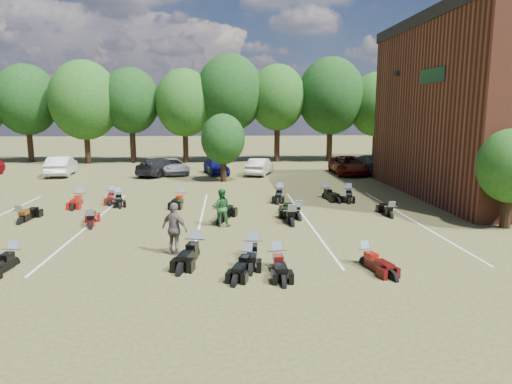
{
  "coord_description": "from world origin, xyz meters",
  "views": [
    {
      "loc": [
        -1.74,
        -17.84,
        5.06
      ],
      "look_at": [
        -0.33,
        4.0,
        1.2
      ],
      "focal_mm": 32.0,
      "sensor_mm": 36.0,
      "label": 1
    }
  ],
  "objects": [
    {
      "name": "motorcycle_16",
      "position": [
        -7.87,
        7.82,
        0.0
      ],
      "size": [
        1.24,
        2.26,
        1.2
      ],
      "primitive_type": null,
      "rotation": [
        0.0,
        0.0,
        0.27
      ],
      "color": "black",
      "rests_on": "ground"
    },
    {
      "name": "motorcycle_14",
      "position": [
        -8.4,
        8.55,
        0.0
      ],
      "size": [
        1.0,
        2.19,
        1.18
      ],
      "primitive_type": null,
      "rotation": [
        0.0,
        0.0,
        0.16
      ],
      "color": "#4B0F0A",
      "rests_on": "ground"
    },
    {
      "name": "young_tree_midfield",
      "position": [
        -2.0,
        15.5,
        3.09
      ],
      "size": [
        3.2,
        3.2,
        4.7
      ],
      "color": "black",
      "rests_on": "ground"
    },
    {
      "name": "motorcycle_17",
      "position": [
        -4.31,
        7.24,
        0.0
      ],
      "size": [
        1.0,
        2.35,
        1.27
      ],
      "primitive_type": null,
      "rotation": [
        0.0,
        0.0,
        -0.12
      ],
      "color": "black",
      "rests_on": "ground"
    },
    {
      "name": "car_6",
      "position": [
        8.2,
        18.74,
        0.74
      ],
      "size": [
        2.57,
        5.37,
        1.48
      ],
      "primitive_type": "imported",
      "rotation": [
        0.0,
        0.0,
        -0.02
      ],
      "color": "#520C04",
      "rests_on": "ground"
    },
    {
      "name": "motorcycle_4",
      "position": [
        -0.85,
        -2.47,
        0.0
      ],
      "size": [
        0.94,
        2.28,
        1.23
      ],
      "primitive_type": null,
      "rotation": [
        0.0,
        0.0,
        -0.11
      ],
      "color": "black",
      "rests_on": "ground"
    },
    {
      "name": "motorcycle_11",
      "position": [
        1.59,
        3.09,
        0.0
      ],
      "size": [
        1.24,
        2.52,
        1.34
      ],
      "primitive_type": null,
      "rotation": [
        0.0,
        0.0,
        3.34
      ],
      "color": "black",
      "rests_on": "ground"
    },
    {
      "name": "car_3",
      "position": [
        -7.15,
        18.98,
        0.71
      ],
      "size": [
        3.77,
        5.25,
        1.41
      ],
      "primitive_type": "imported",
      "rotation": [
        0.0,
        0.0,
        2.73
      ],
      "color": "black",
      "rests_on": "ground"
    },
    {
      "name": "motorcycle_2",
      "position": [
        -2.89,
        -2.26,
        0.0
      ],
      "size": [
        1.23,
        2.47,
        1.32
      ],
      "primitive_type": null,
      "rotation": [
        0.0,
        0.0,
        -0.21
      ],
      "color": "black",
      "rests_on": "ground"
    },
    {
      "name": "motorcycle_5",
      "position": [
        -0.14,
        -3.6,
        0.0
      ],
      "size": [
        0.72,
        2.15,
        1.19
      ],
      "primitive_type": null,
      "rotation": [
        0.0,
        0.0,
        0.02
      ],
      "color": "black",
      "rests_on": "ground"
    },
    {
      "name": "motorcycle_7",
      "position": [
        -7.75,
        2.08,
        0.0
      ],
      "size": [
        1.15,
        2.3,
        1.23
      ],
      "primitive_type": null,
      "rotation": [
        0.0,
        0.0,
        3.35
      ],
      "color": "maroon",
      "rests_on": "ground"
    },
    {
      "name": "motorcycle_13",
      "position": [
        6.16,
        3.23,
        0.0
      ],
      "size": [
        0.72,
        2.08,
        1.15
      ],
      "primitive_type": null,
      "rotation": [
        0.0,
        0.0,
        3.11
      ],
      "color": "black",
      "rests_on": "ground"
    },
    {
      "name": "motorcycle_8",
      "position": [
        -11.2,
        3.15,
        0.0
      ],
      "size": [
        0.81,
        2.23,
        1.23
      ],
      "primitive_type": null,
      "rotation": [
        0.0,
        0.0,
        3.09
      ],
      "color": "black",
      "rests_on": "ground"
    },
    {
      "name": "motorcycle_12",
      "position": [
        1.15,
        1.98,
        0.0
      ],
      "size": [
        0.88,
        2.55,
        1.41
      ],
      "primitive_type": null,
      "rotation": [
        0.0,
        0.0,
        3.17
      ],
      "color": "black",
      "rests_on": "ground"
    },
    {
      "name": "motorcycle_15",
      "position": [
        -9.89,
        7.55,
        0.0
      ],
      "size": [
        0.87,
        2.28,
        1.25
      ],
      "primitive_type": null,
      "rotation": [
        0.0,
        0.0,
        0.07
      ],
      "color": "maroon",
      "rests_on": "ground"
    },
    {
      "name": "car_1",
      "position": [
        -15.01,
        19.44,
        0.78
      ],
      "size": [
        2.29,
        4.94,
        1.57
      ],
      "primitive_type": "imported",
      "rotation": [
        0.0,
        0.0,
        3.28
      ],
      "color": "silver",
      "rests_on": "ground"
    },
    {
      "name": "motorcycle_20",
      "position": [
        4.09,
        8.51,
        0.0
      ],
      "size": [
        1.22,
        2.36,
        1.26
      ],
      "primitive_type": null,
      "rotation": [
        0.0,
        0.0,
        0.23
      ],
      "color": "black",
      "rests_on": "ground"
    },
    {
      "name": "motorcycle_9",
      "position": [
        -2.08,
        2.58,
        0.0
      ],
      "size": [
        1.45,
        2.62,
        1.39
      ],
      "primitive_type": null,
      "rotation": [
        0.0,
        0.0,
        2.87
      ],
      "color": "black",
      "rests_on": "ground"
    },
    {
      "name": "motorcycle_19",
      "position": [
        5.43,
        8.29,
        0.0
      ],
      "size": [
        1.19,
        2.31,
        1.23
      ],
      "primitive_type": null,
      "rotation": [
        0.0,
        0.0,
        -0.23
      ],
      "color": "black",
      "rests_on": "ground"
    },
    {
      "name": "motorcycle_18",
      "position": [
        1.36,
        8.52,
        0.0
      ],
      "size": [
        1.14,
        2.43,
        1.3
      ],
      "primitive_type": null,
      "rotation": [
        0.0,
        0.0,
        -0.18
      ],
      "color": "black",
      "rests_on": "ground"
    },
    {
      "name": "car_7",
      "position": [
        9.98,
        19.35,
        0.74
      ],
      "size": [
        2.43,
        5.26,
        1.49
      ],
      "primitive_type": "imported",
      "rotation": [
        0.0,
        0.0,
        3.21
      ],
      "color": "#36363B",
      "rests_on": "ground"
    },
    {
      "name": "person_grey",
      "position": [
        -3.62,
        -1.97,
        0.95
      ],
      "size": [
        1.18,
        1.01,
        1.9
      ],
      "primitive_type": "imported",
      "rotation": [
        0.0,
        0.0,
        2.54
      ],
      "color": "#615853",
      "rests_on": "ground"
    },
    {
      "name": "ground",
      "position": [
        0.0,
        0.0,
        0.0
      ],
      "size": [
        160.0,
        160.0,
        0.0
      ],
      "primitive_type": "plane",
      "color": "brown",
      "rests_on": "ground"
    },
    {
      "name": "person_green",
      "position": [
        -2.01,
        2.08,
        0.85
      ],
      "size": [
        0.86,
        0.69,
        1.71
      ],
      "primitive_type": "imported",
      "rotation": [
        0.0,
        0.0,
        3.09
      ],
      "color": "#225B28",
      "rests_on": "ground"
    },
    {
      "name": "car_5",
      "position": [
        0.94,
        18.84,
        0.68
      ],
      "size": [
        2.62,
        4.39,
        1.37
      ],
      "primitive_type": "imported",
      "rotation": [
        0.0,
        0.0,
        2.84
      ],
      "color": "#9D9E99",
      "rests_on": "ground"
    },
    {
      "name": "motorcycle_1",
      "position": [
        -8.87,
        -2.85,
        0.0
      ],
      "size": [
        0.92,
        2.17,
        1.17
      ],
      "primitive_type": null,
      "rotation": [
        0.0,
        0.0,
        -0.12
      ],
      "color": "black",
      "rests_on": "ground"
    },
    {
      "name": "motorcycle_3",
      "position": [
        -1.12,
        -3.57,
        0.0
      ],
      "size": [
        1.2,
        2.16,
        1.15
      ],
      "primitive_type": null,
      "rotation": [
        0.0,
        0.0,
        -0.28
      ],
      "color": "black",
      "rests_on": "ground"
    },
    {
      "name": "motorcycle_6",
      "position": [
        2.85,
        -3.5,
        0.0
      ],
      "size": [
        1.18,
        2.12,
        1.13
      ],
      "primitive_type": null,
      "rotation": [
        0.0,
        0.0,
        0.28
      ],
      "color": "#3D0809",
      "rests_on": "ground"
    },
    {
      "name": "car_2",
      "position": [
        -6.24,
        19.72,
        0.64
      ],
      "size": [
        3.52,
        5.07,
        1.28
      ],
      "primitive_type": "imported",
      "rotation": [
        0.0,
        0.0,
        0.33
      ],
      "color": "gray",
      "rests_on": "ground"
    },
    {
      "name": "parking_lines",
      "position": [
        -3.0,
        3.0,
        0.01
      ],
      "size": [
        20.1,
        14.0,
        0.01
      ],
      "color": "silver",
      "rests_on": "ground"
    },
    {
      "name": "young_tree_near_building",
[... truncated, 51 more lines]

